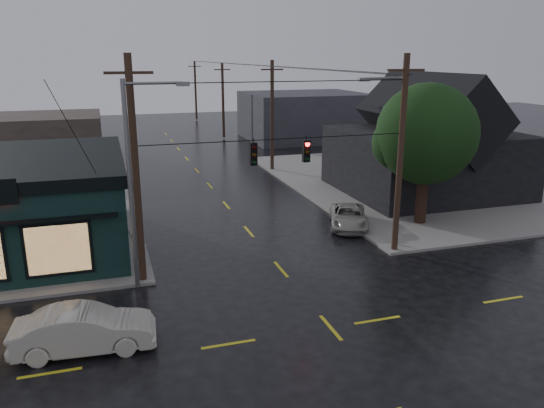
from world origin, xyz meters
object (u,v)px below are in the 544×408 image
object	(u,v)px
utility_pole_nw	(144,282)
corner_tree	(427,134)
utility_pole_ne	(394,251)
sedan_cream	(85,330)
suv_silver	(348,217)

from	to	relation	value
utility_pole_nw	corner_tree	bearing A→B (deg)	12.32
utility_pole_nw	utility_pole_ne	bearing A→B (deg)	0.00
corner_tree	utility_pole_nw	xyz separation A→B (m)	(-16.90, -3.69, -5.55)
sedan_cream	suv_silver	world-z (taller)	sedan_cream
utility_pole_nw	utility_pole_ne	world-z (taller)	same
utility_pole_nw	sedan_cream	bearing A→B (deg)	-113.84
corner_tree	suv_silver	size ratio (longest dim) A/B	1.83
corner_tree	utility_pole_nw	bearing A→B (deg)	-167.68
corner_tree	utility_pole_ne	bearing A→B (deg)	-136.57
corner_tree	utility_pole_ne	world-z (taller)	corner_tree
corner_tree	sedan_cream	world-z (taller)	corner_tree
utility_pole_ne	suv_silver	xyz separation A→B (m)	(-0.50, 4.59, 0.64)
corner_tree	suv_silver	xyz separation A→B (m)	(-4.40, 0.90, -4.91)
utility_pole_nw	utility_pole_ne	distance (m)	13.00
utility_pole_ne	sedan_cream	size ratio (longest dim) A/B	2.09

